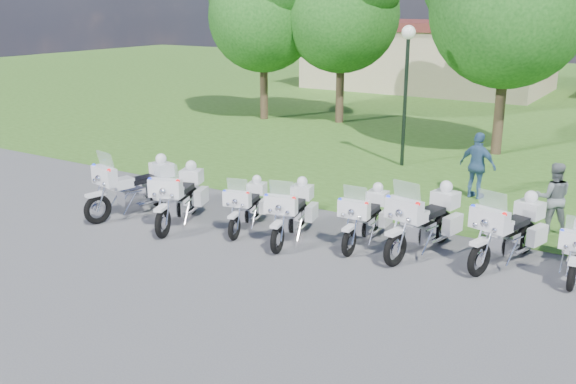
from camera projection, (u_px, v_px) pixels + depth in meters
The scene contains 15 objects.
ground at pixel (239, 240), 14.66m from camera, with size 100.00×100.00×0.00m, color #535358.
grass_lawn at pixel (521, 98), 36.54m from camera, with size 100.00×48.00×0.01m, color #3C6520.
motorcycle_0 at pixel (135, 186), 16.33m from camera, with size 1.21×2.60×1.77m.
motorcycle_1 at pixel (180, 195), 15.63m from camera, with size 1.35×2.44×1.70m.
motorcycle_2 at pixel (248, 204), 15.34m from camera, with size 1.02×2.05×1.40m.
motorcycle_3 at pixel (292, 211), 14.63m from camera, with size 1.10×2.31×1.57m.
motorcycle_4 at pixel (366, 216), 14.39m from camera, with size 0.81×2.25×1.51m.
motorcycle_5 at pixel (425, 220), 13.81m from camera, with size 1.18×2.60×1.76m.
motorcycle_6 at pixel (509, 230), 13.24m from camera, with size 1.27×2.49×1.71m.
lamp_post at pixel (407, 62), 20.42m from camera, with size 0.44×0.44×4.54m.
tree_0 at pixel (263, 6), 28.51m from camera, with size 5.75×4.91×7.67m.
tree_1 at pixel (341, 3), 27.61m from camera, with size 5.91×5.04×7.87m.
building_west at pixel (429, 55), 39.83m from camera, with size 14.56×8.32×4.10m.
bystander_b at pixel (553, 198), 14.97m from camera, with size 0.82×0.64×1.69m, color slate.
bystander_c at pixel (478, 166), 17.58m from camera, with size 1.08×0.45×1.84m, color #395E88.
Camera 1 is at (8.30, -11.01, 5.24)m, focal length 40.00 mm.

